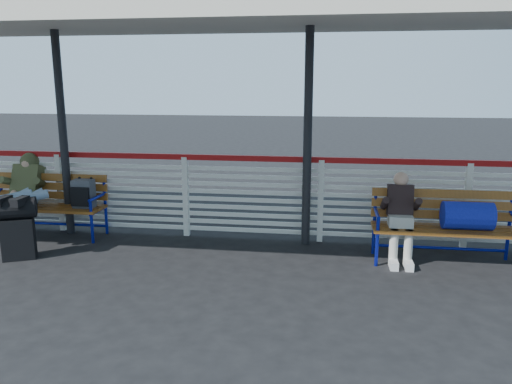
% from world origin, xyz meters
% --- Properties ---
extents(ground, '(60.00, 60.00, 0.00)m').
position_xyz_m(ground, '(0.00, 0.00, 0.00)').
color(ground, black).
rests_on(ground, ground).
extents(fence, '(12.08, 0.08, 1.24)m').
position_xyz_m(fence, '(0.00, 1.90, 0.66)').
color(fence, silver).
rests_on(fence, ground).
extents(canopy, '(12.60, 3.60, 3.16)m').
position_xyz_m(canopy, '(-0.00, 0.87, 3.04)').
color(canopy, silver).
rests_on(canopy, ground).
extents(luggage_stack, '(0.57, 0.46, 0.82)m').
position_xyz_m(luggage_stack, '(-1.89, 0.59, 0.45)').
color(luggage_stack, black).
rests_on(luggage_stack, ground).
extents(bench_left, '(1.80, 0.56, 0.92)m').
position_xyz_m(bench_left, '(-1.92, 1.62, 0.58)').
color(bench_left, '#99551D').
rests_on(bench_left, ground).
extents(bench_right, '(1.80, 0.56, 0.92)m').
position_xyz_m(bench_right, '(3.71, 1.24, 0.60)').
color(bench_right, '#99551D').
rests_on(bench_right, ground).
extents(traveler_man, '(0.93, 1.60, 0.77)m').
position_xyz_m(traveler_man, '(-2.24, 1.25, 0.70)').
color(traveler_man, '#7E8FA9').
rests_on(traveler_man, ground).
extents(companion_person, '(0.32, 0.66, 1.15)m').
position_xyz_m(companion_person, '(3.03, 1.23, 0.60)').
color(companion_person, '#BCB8AA').
rests_on(companion_person, ground).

